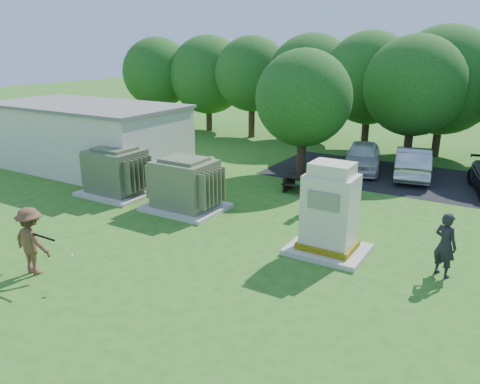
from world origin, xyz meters
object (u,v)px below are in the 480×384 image
Objects in this scene: transformer_left at (116,173)px; generator_cabinet at (330,214)px; picnic_table at (303,183)px; batter at (32,241)px; person_by_generator at (445,245)px; car_white at (363,157)px; transformer_right at (185,185)px; person_at_picnic at (314,192)px; car_silver_a at (413,162)px.

generator_cabinet is (9.95, -0.90, 0.29)m from transformer_left.
batter is at bearing -107.36° from picnic_table.
transformer_left reaches higher than batter.
car_white is (-5.40, 10.05, -0.19)m from person_by_generator.
picnic_table is at bearing 55.37° from transformer_right.
person_at_picnic is at bearing 119.56° from generator_cabinet.
transformer_left reaches higher than car_silver_a.
picnic_table is (-3.18, 5.34, -0.84)m from generator_cabinet.
picnic_table is 5.05m from car_white.
person_by_generator is 5.84m from person_at_picnic.
generator_cabinet is at bearing -140.60° from batter.
generator_cabinet is 1.82× the size of picnic_table.
car_white is at bearing 66.00° from transformer_right.
batter is (-6.61, -5.62, -0.28)m from generator_cabinet.
person_at_picnic is at bearing 62.11° from car_silver_a.
person_by_generator is at bearing -38.33° from picnic_table.
person_at_picnic is at bearing -120.07° from batter.
person_by_generator is at bearing -4.22° from transformer_right.
generator_cabinet is 10.48m from car_white.
car_silver_a is (2.13, 7.23, -0.09)m from person_at_picnic.
transformer_right is 1.61× the size of person_by_generator.
transformer_left is at bearing -146.75° from picnic_table.
car_silver_a is at bearing 54.57° from picnic_table.
transformer_left is 1.00× the size of transformer_right.
picnic_table is (6.76, 4.43, -0.55)m from transformer_left.
transformer_left is 8.10m from picnic_table.
transformer_left is 7.33m from batter.
car_silver_a is (0.37, 10.33, -0.51)m from generator_cabinet.
batter is (3.34, -6.53, 0.01)m from transformer_left.
generator_cabinet is 1.73× the size of person_at_picnic.
car_white reaches higher than picnic_table.
person_at_picnic is at bearing -0.29° from person_by_generator.
generator_cabinet is (6.25, -0.90, 0.29)m from transformer_right.
transformer_left is at bearing 165.66° from person_at_picnic.
transformer_left is 0.66× the size of car_silver_a.
transformer_right is (3.70, 0.00, 0.00)m from transformer_left.
transformer_left is at bearing 30.93° from car_silver_a.
transformer_left reaches higher than picnic_table.
person_by_generator is (6.50, -5.14, 0.51)m from picnic_table.
transformer_left is 1.90× the size of picnic_table.
car_white is 0.96× the size of car_silver_a.
picnic_table is 8.30m from person_by_generator.
generator_cabinet is 10.35m from car_silver_a.
transformer_left reaches higher than person_at_picnic.
person_at_picnic reaches higher than car_white.
generator_cabinet reaches higher than picnic_table.
car_white is at bearing 77.37° from picnic_table.
car_white is (4.16, 9.35, -0.23)m from transformer_right.
picnic_table is at bearing 120.84° from generator_cabinet.
person_by_generator is 0.41× the size of car_silver_a.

